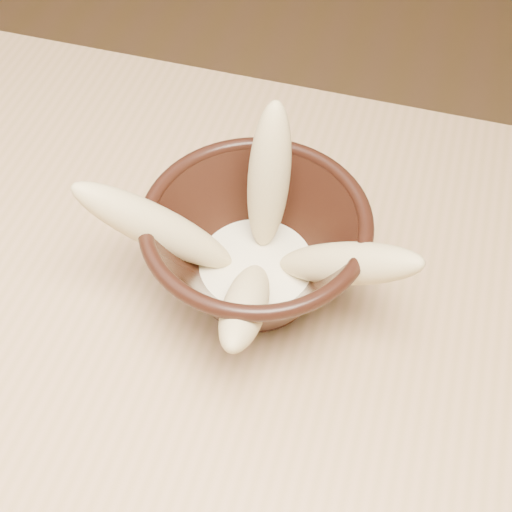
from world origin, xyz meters
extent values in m
cube|color=tan|center=(0.00, 0.00, 0.73)|extent=(1.20, 0.80, 0.04)
cylinder|color=tan|center=(-0.54, 0.34, 0.35)|extent=(0.05, 0.05, 0.71)
cylinder|color=black|center=(-0.10, 0.13, 0.76)|extent=(0.08, 0.08, 0.01)
cylinder|color=black|center=(-0.10, 0.13, 0.77)|extent=(0.08, 0.08, 0.01)
torus|color=black|center=(-0.10, 0.13, 0.84)|extent=(0.18, 0.18, 0.01)
cylinder|color=beige|center=(-0.10, 0.13, 0.78)|extent=(0.10, 0.10, 0.01)
ellipsoid|color=#D0B77B|center=(-0.10, 0.16, 0.85)|extent=(0.03, 0.06, 0.14)
ellipsoid|color=#D0B77B|center=(-0.18, 0.11, 0.84)|extent=(0.13, 0.07, 0.12)
ellipsoid|color=#D0B77B|center=(-0.03, 0.12, 0.82)|extent=(0.13, 0.07, 0.10)
ellipsoid|color=#D0B77B|center=(-0.09, 0.07, 0.81)|extent=(0.05, 0.12, 0.08)
camera|label=1|loc=(-0.01, -0.21, 1.25)|focal=50.00mm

